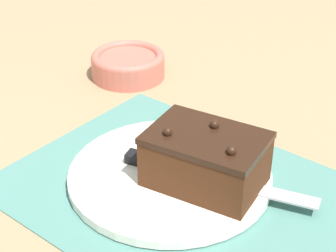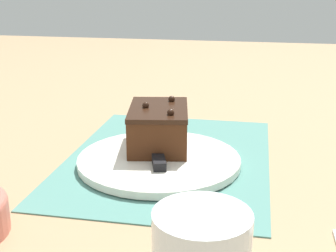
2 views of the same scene
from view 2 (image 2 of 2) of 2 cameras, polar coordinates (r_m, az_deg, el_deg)
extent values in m
plane|color=#9E7F5B|center=(0.81, 0.08, -3.96)|extent=(3.00, 3.00, 0.00)
cube|color=slate|center=(0.81, 0.08, -3.82)|extent=(0.46, 0.34, 0.00)
cylinder|color=white|center=(0.78, -1.10, -4.18)|extent=(0.27, 0.27, 0.01)
cube|color=#472614|center=(0.81, -1.16, -0.40)|extent=(0.16, 0.12, 0.06)
cube|color=black|center=(0.80, -1.17, 2.00)|extent=(0.16, 0.12, 0.01)
sphere|color=black|center=(0.84, 0.45, 3.29)|extent=(0.01, 0.01, 0.01)
sphere|color=black|center=(0.80, -2.74, 2.54)|extent=(0.01, 0.01, 0.01)
sphere|color=black|center=(0.75, 0.33, 1.66)|extent=(0.01, 0.01, 0.01)
cube|color=black|center=(0.75, -1.23, -3.91)|extent=(0.08, 0.04, 0.01)
cube|color=#B7BABF|center=(0.87, -1.91, -1.09)|extent=(0.17, 0.07, 0.00)
camera|label=1|loc=(1.13, 29.75, 23.27)|focal=60.00mm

